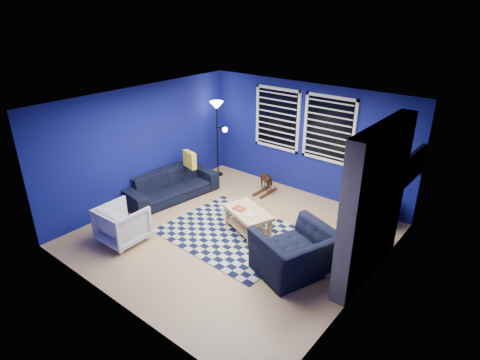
{
  "coord_description": "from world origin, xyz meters",
  "views": [
    {
      "loc": [
        4.18,
        -4.98,
        4.06
      ],
      "look_at": [
        -0.09,
        0.3,
        1.01
      ],
      "focal_mm": 30.0,
      "sensor_mm": 36.0,
      "label": 1
    }
  ],
  "objects_px": {
    "coffee_table": "(248,217)",
    "tv": "(413,166)",
    "cabinet": "(375,209)",
    "armchair_bent": "(123,224)",
    "rocking_horse": "(265,181)",
    "floor_lamp": "(217,116)",
    "armchair_big": "(295,253)",
    "sofa": "(171,185)"
  },
  "relations": [
    {
      "from": "tv",
      "to": "sofa",
      "type": "height_order",
      "value": "tv"
    },
    {
      "from": "sofa",
      "to": "cabinet",
      "type": "height_order",
      "value": "cabinet"
    },
    {
      "from": "armchair_bent",
      "to": "coffee_table",
      "type": "height_order",
      "value": "armchair_bent"
    },
    {
      "from": "armchair_big",
      "to": "rocking_horse",
      "type": "relative_size",
      "value": 2.06
    },
    {
      "from": "tv",
      "to": "sofa",
      "type": "xyz_separation_m",
      "value": [
        -4.55,
        -1.66,
        -1.09
      ]
    },
    {
      "from": "tv",
      "to": "coffee_table",
      "type": "relative_size",
      "value": 0.89
    },
    {
      "from": "armchair_big",
      "to": "armchair_bent",
      "type": "xyz_separation_m",
      "value": [
        -2.94,
        -1.16,
        -0.03
      ]
    },
    {
      "from": "sofa",
      "to": "armchair_big",
      "type": "bearing_deg",
      "value": -91.65
    },
    {
      "from": "rocking_horse",
      "to": "floor_lamp",
      "type": "distance_m",
      "value": 1.97
    },
    {
      "from": "cabinet",
      "to": "floor_lamp",
      "type": "height_order",
      "value": "floor_lamp"
    },
    {
      "from": "rocking_horse",
      "to": "floor_lamp",
      "type": "bearing_deg",
      "value": 109.92
    },
    {
      "from": "rocking_horse",
      "to": "coffee_table",
      "type": "bearing_deg",
      "value": -130.47
    },
    {
      "from": "coffee_table",
      "to": "tv",
      "type": "bearing_deg",
      "value": 37.29
    },
    {
      "from": "sofa",
      "to": "coffee_table",
      "type": "xyz_separation_m",
      "value": [
        2.24,
        -0.1,
        0.03
      ]
    },
    {
      "from": "cabinet",
      "to": "armchair_bent",
      "type": "bearing_deg",
      "value": -129.48
    },
    {
      "from": "armchair_big",
      "to": "floor_lamp",
      "type": "relative_size",
      "value": 0.63
    },
    {
      "from": "tv",
      "to": "coffee_table",
      "type": "bearing_deg",
      "value": -142.71
    },
    {
      "from": "tv",
      "to": "armchair_big",
      "type": "height_order",
      "value": "tv"
    },
    {
      "from": "armchair_big",
      "to": "cabinet",
      "type": "height_order",
      "value": "armchair_big"
    },
    {
      "from": "tv",
      "to": "floor_lamp",
      "type": "xyz_separation_m",
      "value": [
        -4.57,
        -0.04,
        0.14
      ]
    },
    {
      "from": "armchair_bent",
      "to": "cabinet",
      "type": "relative_size",
      "value": 1.12
    },
    {
      "from": "tv",
      "to": "floor_lamp",
      "type": "relative_size",
      "value": 0.53
    },
    {
      "from": "armchair_big",
      "to": "rocking_horse",
      "type": "xyz_separation_m",
      "value": [
        -2.1,
        2.1,
        -0.07
      ]
    },
    {
      "from": "tv",
      "to": "armchair_bent",
      "type": "distance_m",
      "value": 5.28
    },
    {
      "from": "armchair_big",
      "to": "armchair_bent",
      "type": "relative_size",
      "value": 1.53
    },
    {
      "from": "coffee_table",
      "to": "cabinet",
      "type": "xyz_separation_m",
      "value": [
        1.72,
        1.88,
        -0.05
      ]
    },
    {
      "from": "armchair_big",
      "to": "coffee_table",
      "type": "height_order",
      "value": "armchair_big"
    },
    {
      "from": "sofa",
      "to": "floor_lamp",
      "type": "relative_size",
      "value": 1.13
    },
    {
      "from": "sofa",
      "to": "rocking_horse",
      "type": "distance_m",
      "value": 2.12
    },
    {
      "from": "sofa",
      "to": "cabinet",
      "type": "xyz_separation_m",
      "value": [
        3.96,
        1.79,
        -0.02
      ]
    },
    {
      "from": "rocking_horse",
      "to": "floor_lamp",
      "type": "relative_size",
      "value": 0.31
    },
    {
      "from": "armchair_big",
      "to": "cabinet",
      "type": "distance_m",
      "value": 2.42
    },
    {
      "from": "tv",
      "to": "coffee_table",
      "type": "xyz_separation_m",
      "value": [
        -2.31,
        -1.76,
        -1.06
      ]
    },
    {
      "from": "armchair_bent",
      "to": "floor_lamp",
      "type": "bearing_deg",
      "value": -80.05
    },
    {
      "from": "tv",
      "to": "rocking_horse",
      "type": "distance_m",
      "value": 3.24
    },
    {
      "from": "armchair_big",
      "to": "coffee_table",
      "type": "xyz_separation_m",
      "value": [
        -1.36,
        0.51,
        -0.05
      ]
    },
    {
      "from": "sofa",
      "to": "coffee_table",
      "type": "relative_size",
      "value": 1.9
    },
    {
      "from": "armchair_bent",
      "to": "tv",
      "type": "bearing_deg",
      "value": -140.16
    },
    {
      "from": "tv",
      "to": "armchair_bent",
      "type": "xyz_separation_m",
      "value": [
        -3.89,
        -3.42,
        -1.05
      ]
    },
    {
      "from": "tv",
      "to": "sofa",
      "type": "relative_size",
      "value": 0.47
    },
    {
      "from": "tv",
      "to": "coffee_table",
      "type": "height_order",
      "value": "tv"
    },
    {
      "from": "rocking_horse",
      "to": "armchair_big",
      "type": "bearing_deg",
      "value": -110.44
    }
  ]
}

